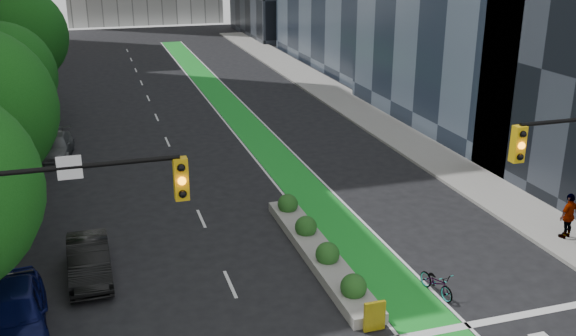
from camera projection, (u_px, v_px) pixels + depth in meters
sidewalk_left at (5, 150)px, 37.44m from camera, size 3.60×90.00×0.15m
sidewalk_right at (375, 119)px, 43.98m from camera, size 3.60×90.00×0.15m
bike_lane_paint at (234, 111)px, 46.07m from camera, size 2.20×70.00×0.01m
tree_midfar at (2, 76)px, 33.32m from camera, size 5.60×5.60×7.76m
tree_far at (16, 36)px, 42.08m from camera, size 6.60×6.60×9.00m
signal_left at (10, 258)px, 14.63m from camera, size 6.14×0.51×7.20m
median_planter at (318, 249)px, 24.77m from camera, size 1.20×10.26×1.10m
bicycle at (437, 282)px, 22.16m from camera, size 0.87×1.80×0.90m
parked_car_left_near at (14, 313)px, 19.65m from camera, size 2.40×5.02×1.65m
parked_car_left_mid at (89, 260)px, 23.19m from camera, size 1.57×4.22×1.38m
parked_car_left_far at (55, 147)px, 36.08m from camera, size 2.17×4.61×1.30m
pedestrian_far at (569, 216)px, 25.91m from camera, size 1.21×0.80×1.92m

